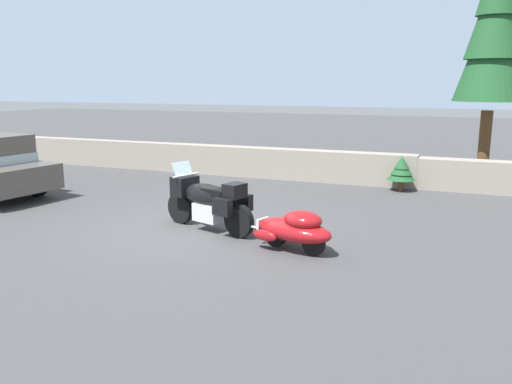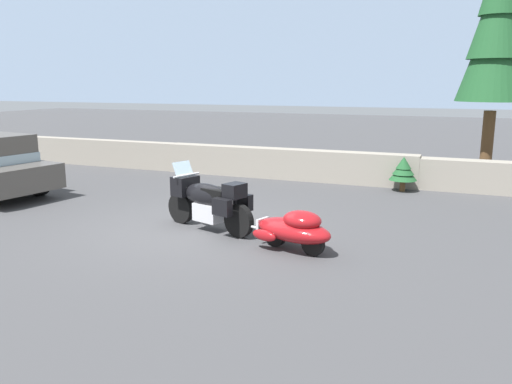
# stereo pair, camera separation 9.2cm
# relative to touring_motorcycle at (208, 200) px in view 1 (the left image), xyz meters

# --- Properties ---
(ground_plane) EXTENTS (80.00, 80.00, 0.00)m
(ground_plane) POSITION_rel_touring_motorcycle_xyz_m (-0.40, -0.07, -0.62)
(ground_plane) COLOR #424244
(stone_guard_wall) EXTENTS (24.00, 0.61, 0.94)m
(stone_guard_wall) POSITION_rel_touring_motorcycle_xyz_m (0.16, 6.04, -0.16)
(stone_guard_wall) COLOR gray
(stone_guard_wall) RESTS_ON ground
(distant_ridgeline) EXTENTS (240.00, 80.00, 16.00)m
(distant_ridgeline) POSITION_rel_touring_motorcycle_xyz_m (-0.40, 96.01, 7.38)
(distant_ridgeline) COLOR #7F93AD
(distant_ridgeline) RESTS_ON ground
(touring_motorcycle) EXTENTS (2.24, 1.16, 1.33)m
(touring_motorcycle) POSITION_rel_touring_motorcycle_xyz_m (0.00, 0.00, 0.00)
(touring_motorcycle) COLOR black
(touring_motorcycle) RESTS_ON ground
(car_shaped_trailer) EXTENTS (2.21, 1.13, 0.76)m
(car_shaped_trailer) POSITION_rel_touring_motorcycle_xyz_m (2.04, -0.66, -0.21)
(car_shaped_trailer) COLOR black
(car_shaped_trailer) RESTS_ON ground
(pine_tree_tall) EXTENTS (2.08, 2.08, 7.35)m
(pine_tree_tall) POSITION_rel_touring_motorcycle_xyz_m (5.35, 8.00, 3.98)
(pine_tree_tall) COLOR brown
(pine_tree_tall) RESTS_ON ground
(pine_sapling_near) EXTENTS (0.76, 0.76, 0.96)m
(pine_sapling_near) POSITION_rel_touring_motorcycle_xyz_m (3.21, 5.43, -0.02)
(pine_sapling_near) COLOR brown
(pine_sapling_near) RESTS_ON ground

